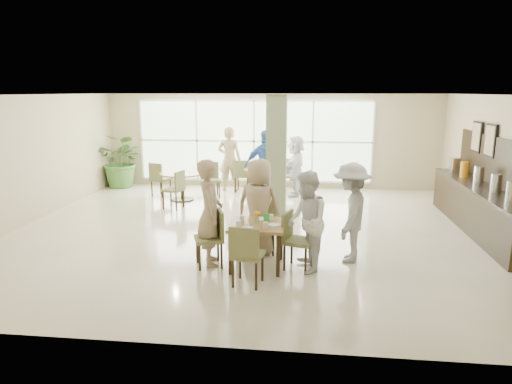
# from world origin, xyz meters

# --- Properties ---
(ground) EXTENTS (10.00, 10.00, 0.00)m
(ground) POSITION_xyz_m (0.00, 0.00, 0.00)
(ground) COLOR beige
(ground) RESTS_ON ground
(room_shell) EXTENTS (10.00, 10.00, 10.00)m
(room_shell) POSITION_xyz_m (0.00, 0.00, 1.70)
(room_shell) COLOR white
(room_shell) RESTS_ON ground
(window_bank) EXTENTS (7.00, 0.04, 7.00)m
(window_bank) POSITION_xyz_m (-0.50, 4.46, 1.40)
(window_bank) COLOR silver
(window_bank) RESTS_ON ground
(column) EXTENTS (0.45, 0.45, 2.80)m
(column) POSITION_xyz_m (0.40, 1.20, 1.40)
(column) COLOR #657551
(column) RESTS_ON ground
(main_table) EXTENTS (0.90, 0.90, 0.75)m
(main_table) POSITION_xyz_m (0.30, -2.00, 0.65)
(main_table) COLOR brown
(main_table) RESTS_ON ground
(round_table_left) EXTENTS (1.18, 1.18, 0.75)m
(round_table_left) POSITION_xyz_m (-2.21, 2.53, 0.59)
(round_table_left) COLOR brown
(round_table_left) RESTS_ON ground
(round_table_right) EXTENTS (1.15, 1.15, 0.75)m
(round_table_right) POSITION_xyz_m (-0.09, 3.38, 0.58)
(round_table_right) COLOR brown
(round_table_right) RESTS_ON ground
(chairs_main_table) EXTENTS (2.06, 1.92, 0.95)m
(chairs_main_table) POSITION_xyz_m (0.27, -2.02, 0.47)
(chairs_main_table) COLOR olive
(chairs_main_table) RESTS_ON ground
(chairs_table_left) EXTENTS (2.02, 1.88, 0.95)m
(chairs_table_left) POSITION_xyz_m (-2.21, 2.51, 0.47)
(chairs_table_left) COLOR olive
(chairs_table_left) RESTS_ON ground
(chairs_table_right) EXTENTS (1.90, 1.88, 0.95)m
(chairs_table_right) POSITION_xyz_m (-0.07, 3.39, 0.47)
(chairs_table_right) COLOR olive
(chairs_table_right) RESTS_ON ground
(tabletop_clutter) EXTENTS (0.70, 0.74, 0.21)m
(tabletop_clutter) POSITION_xyz_m (0.32, -2.02, 0.81)
(tabletop_clutter) COLOR white
(tabletop_clutter) RESTS_ON main_table
(buffet_counter) EXTENTS (0.64, 4.70, 1.95)m
(buffet_counter) POSITION_xyz_m (4.70, 0.51, 0.55)
(buffet_counter) COLOR black
(buffet_counter) RESTS_ON ground
(framed_art_a) EXTENTS (0.05, 0.55, 0.70)m
(framed_art_a) POSITION_xyz_m (4.95, 1.00, 1.85)
(framed_art_a) COLOR black
(framed_art_a) RESTS_ON ground
(framed_art_b) EXTENTS (0.05, 0.55, 0.70)m
(framed_art_b) POSITION_xyz_m (4.95, 1.80, 1.85)
(framed_art_b) COLOR black
(framed_art_b) RESTS_ON ground
(potted_plant) EXTENTS (1.60, 1.60, 1.62)m
(potted_plant) POSITION_xyz_m (-4.48, 4.00, 0.81)
(potted_plant) COLOR #3E702D
(potted_plant) RESTS_ON ground
(teen_left) EXTENTS (0.60, 0.75, 1.79)m
(teen_left) POSITION_xyz_m (-0.49, -1.94, 0.90)
(teen_left) COLOR tan
(teen_left) RESTS_ON ground
(teen_far) EXTENTS (0.93, 0.66, 1.73)m
(teen_far) POSITION_xyz_m (0.27, -1.33, 0.86)
(teen_far) COLOR tan
(teen_far) RESTS_ON ground
(teen_right) EXTENTS (0.75, 0.89, 1.65)m
(teen_right) POSITION_xyz_m (1.11, -2.06, 0.82)
(teen_right) COLOR white
(teen_right) RESTS_ON ground
(teen_standing) EXTENTS (0.86, 1.22, 1.71)m
(teen_standing) POSITION_xyz_m (1.86, -1.54, 0.86)
(teen_standing) COLOR #9B9B9D
(teen_standing) RESTS_ON ground
(adult_a) EXTENTS (1.21, 0.82, 1.91)m
(adult_a) POSITION_xyz_m (0.03, 2.44, 0.96)
(adult_a) COLOR #3D6EB8
(adult_a) RESTS_ON ground
(adult_b) EXTENTS (0.88, 1.64, 1.69)m
(adult_b) POSITION_xyz_m (0.79, 3.44, 0.84)
(adult_b) COLOR white
(adult_b) RESTS_ON ground
(adult_standing) EXTENTS (0.72, 0.50, 1.89)m
(adult_standing) POSITION_xyz_m (-1.14, 3.81, 0.94)
(adult_standing) COLOR tan
(adult_standing) RESTS_ON ground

